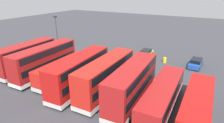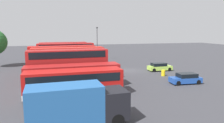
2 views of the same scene
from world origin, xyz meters
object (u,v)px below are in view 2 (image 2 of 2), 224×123
object	(u,v)px
bus_double_decker_fourth	(68,61)
lamp_post_tall	(97,41)
bus_single_deck_near_end	(74,82)
bus_double_decker_seventh	(66,53)
bus_double_decker_third	(68,65)
car_small_green	(159,67)
bus_single_deck_sixth	(67,60)
bus_single_deck_second	(73,75)
car_hatchback_silver	(186,78)
waste_bin_yellow	(163,73)
bus_double_decker_far_end	(64,52)
box_truck_blue	(76,104)
bus_double_decker_fifth	(63,58)

from	to	relation	value
bus_double_decker_fourth	lamp_post_tall	xyz separation A→B (m)	(15.65, -7.82, 2.19)
bus_single_deck_near_end	bus_double_decker_seventh	xyz separation A→B (m)	(21.73, -0.40, 0.83)
bus_double_decker_third	bus_double_decker_fourth	bearing A→B (deg)	-3.85
car_small_green	lamp_post_tall	xyz separation A→B (m)	(15.26, 8.23, 3.94)
bus_single_deck_sixth	bus_single_deck_second	bearing A→B (deg)	179.05
bus_single_deck_sixth	car_small_green	world-z (taller)	bus_single_deck_sixth
car_hatchback_silver	bus_single_deck_sixth	bearing A→B (deg)	42.28
bus_single_deck_second	bus_double_decker_fourth	world-z (taller)	bus_double_decker_fourth
lamp_post_tall	bus_double_decker_seventh	bearing A→B (deg)	121.39
bus_double_decker_third	car_small_green	world-z (taller)	bus_double_decker_third
bus_single_deck_second	waste_bin_yellow	bearing A→B (deg)	-76.83
bus_double_decker_far_end	lamp_post_tall	bearing A→B (deg)	-83.40
lamp_post_tall	box_truck_blue	bearing A→B (deg)	165.86
bus_double_decker_seventh	car_small_green	bearing A→B (deg)	-124.10
bus_double_decker_fourth	bus_double_decker_seventh	size ratio (longest dim) A/B	0.97
bus_single_deck_near_end	bus_single_deck_sixth	distance (m)	17.94
box_truck_blue	car_hatchback_silver	world-z (taller)	box_truck_blue
bus_single_deck_sixth	bus_single_deck_near_end	bearing A→B (deg)	178.58
bus_single_deck_near_end	bus_single_deck_second	xyz separation A→B (m)	(3.57, -0.20, 0.00)
car_hatchback_silver	waste_bin_yellow	distance (m)	5.24
bus_double_decker_fifth	bus_single_deck_second	bearing A→B (deg)	-175.84
box_truck_blue	waste_bin_yellow	bearing A→B (deg)	-46.85
bus_double_decker_far_end	box_truck_blue	xyz separation A→B (m)	(-32.70, 0.64, -0.74)
waste_bin_yellow	car_hatchback_silver	bearing A→B (deg)	-174.25
bus_single_deck_sixth	car_hatchback_silver	world-z (taller)	bus_single_deck_sixth
bus_single_deck_second	bus_double_decker_fifth	size ratio (longest dim) A/B	1.04
car_hatchback_silver	lamp_post_tall	size ratio (longest dim) A/B	0.54
bus_double_decker_far_end	bus_single_deck_near_end	bearing A→B (deg)	179.79
bus_single_deck_second	car_small_green	distance (m)	17.64
bus_double_decker_third	bus_single_deck_sixth	size ratio (longest dim) A/B	1.08
car_hatchback_silver	waste_bin_yellow	size ratio (longest dim) A/B	4.48
bus_double_decker_fifth	bus_single_deck_sixth	world-z (taller)	bus_double_decker_fifth
bus_double_decker_third	waste_bin_yellow	size ratio (longest dim) A/B	11.65
bus_double_decker_third	waste_bin_yellow	xyz separation A→B (m)	(-0.11, -14.79, -1.97)
bus_single_deck_sixth	box_truck_blue	xyz separation A→B (m)	(-25.22, 0.99, 0.09)
bus_double_decker_fifth	bus_double_decker_fourth	bearing A→B (deg)	-169.45
bus_double_decker_third	bus_double_decker_far_end	distance (m)	18.36
car_hatchback_silver	bus_single_deck_near_end	bearing A→B (deg)	96.56
bus_double_decker_far_end	car_small_green	distance (m)	21.61
bus_single_deck_second	lamp_post_tall	world-z (taller)	lamp_post_tall
waste_bin_yellow	bus_single_deck_near_end	bearing A→B (deg)	115.40
bus_double_decker_far_end	waste_bin_yellow	bearing A→B (deg)	-141.77
bus_double_decker_third	car_hatchback_silver	distance (m)	16.30
box_truck_blue	lamp_post_tall	xyz separation A→B (m)	(33.60, -8.46, 2.93)
bus_double_decker_far_end	waste_bin_yellow	size ratio (longest dim) A/B	10.86
bus_double_decker_fourth	bus_double_decker_far_end	world-z (taller)	same
bus_double_decker_third	bus_single_deck_sixth	world-z (taller)	bus_double_decker_third
car_small_green	bus_double_decker_fourth	bearing A→B (deg)	91.38
lamp_post_tall	car_hatchback_silver	bearing A→B (deg)	-163.58
bus_double_decker_third	bus_double_decker_fourth	size ratio (longest dim) A/B	1.00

